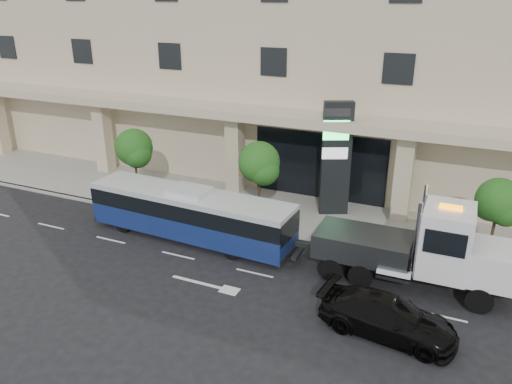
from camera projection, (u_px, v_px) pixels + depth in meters
ground at (267, 258)px, 23.59m from camera, size 120.00×120.00×0.00m
sidewalk at (302, 216)px, 27.81m from camera, size 120.00×6.00×0.15m
curb at (283, 239)px, 25.26m from camera, size 120.00×0.30×0.15m
convention_center at (358, 21)px, 33.00m from camera, size 60.00×17.60×20.00m
tree_left at (134, 150)px, 29.23m from camera, size 2.27×2.20×4.22m
tree_mid at (259, 165)px, 26.18m from camera, size 2.28×2.20×4.38m
tree_right at (499, 204)px, 21.95m from camera, size 2.10×2.00×4.04m
city_bus at (190, 213)px, 24.98m from camera, size 10.97×2.81×2.75m
tow_truck at (423, 250)px, 20.70m from camera, size 9.32×2.43×4.25m
black_sedan at (388, 317)px, 18.11m from camera, size 5.19×2.57×1.45m
signage_pylon at (336, 158)px, 26.95m from camera, size 1.65×1.17×6.31m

